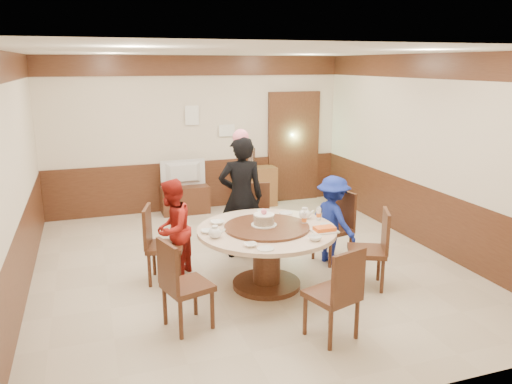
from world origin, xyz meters
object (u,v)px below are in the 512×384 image
object	(u,v)px
person_standing	(241,197)
birthday_cake	(264,220)
banquet_table	(267,245)
person_red	(172,230)
person_blue	(333,220)
side_cabinet	(255,187)
thermos	(251,158)
television	(184,173)
tv_stand	(185,199)
shrimp_platter	(325,230)

from	to	relation	value
person_standing	birthday_cake	distance (m)	1.04
banquet_table	person_red	distance (m)	1.21
person_red	person_blue	bearing A→B (deg)	116.44
side_cabinet	thermos	bearing A→B (deg)	180.00
birthday_cake	side_cabinet	bearing A→B (deg)	73.11
television	side_cabinet	bearing A→B (deg)	179.12
tv_stand	thermos	size ratio (longest dim) A/B	2.24
person_red	television	world-z (taller)	person_red
banquet_table	person_standing	bearing A→B (deg)	89.37
banquet_table	television	bearing A→B (deg)	95.72
shrimp_platter	television	bearing A→B (deg)	103.95
person_blue	tv_stand	world-z (taller)	person_blue
shrimp_platter	thermos	world-z (taller)	thermos
person_red	shrimp_platter	size ratio (longest dim) A/B	4.28
person_red	person_blue	size ratio (longest dim) A/B	1.06
birthday_cake	tv_stand	bearing A→B (deg)	95.36
banquet_table	birthday_cake	xyz separation A→B (m)	(-0.02, 0.03, 0.32)
person_red	person_standing	bearing A→B (deg)	144.45
person_blue	side_cabinet	world-z (taller)	person_blue
birthday_cake	television	bearing A→B (deg)	95.36
banquet_table	birthday_cake	world-z (taller)	birthday_cake
side_cabinet	television	bearing A→B (deg)	-178.73
tv_stand	shrimp_platter	bearing A→B (deg)	-76.05
person_red	side_cabinet	bearing A→B (deg)	175.66
tv_stand	person_blue	bearing A→B (deg)	-63.97
thermos	shrimp_platter	bearing A→B (deg)	-95.30
birthday_cake	shrimp_platter	world-z (taller)	birthday_cake
person_red	person_blue	distance (m)	2.15
side_cabinet	banquet_table	bearing A→B (deg)	-106.36
birthday_cake	tv_stand	world-z (taller)	birthday_cake
banquet_table	tv_stand	xyz separation A→B (m)	(-0.34, 3.43, -0.28)
person_blue	shrimp_platter	bearing A→B (deg)	130.22
shrimp_platter	side_cabinet	distance (m)	3.85
person_standing	person_red	xyz separation A→B (m)	(-1.04, -0.44, -0.22)
person_standing	person_blue	world-z (taller)	person_standing
person_standing	tv_stand	world-z (taller)	person_standing
person_standing	tv_stand	size ratio (longest dim) A/B	2.02
person_blue	birthday_cake	distance (m)	1.24
person_red	tv_stand	world-z (taller)	person_red
banquet_table	person_blue	size ratio (longest dim) A/B	1.38
person_red	thermos	bearing A→B (deg)	176.59
person_standing	television	bearing A→B (deg)	-71.58
person_blue	person_red	bearing A→B (deg)	68.63
banquet_table	birthday_cake	size ratio (longest dim) A/B	5.43
shrimp_platter	side_cabinet	xyz separation A→B (m)	(0.42, 3.80, -0.40)
birthday_cake	side_cabinet	world-z (taller)	birthday_cake
thermos	person_blue	bearing A→B (deg)	-86.80
banquet_table	person_blue	xyz separation A→B (m)	(1.11, 0.44, 0.07)
banquet_table	television	world-z (taller)	television
shrimp_platter	tv_stand	bearing A→B (deg)	103.95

